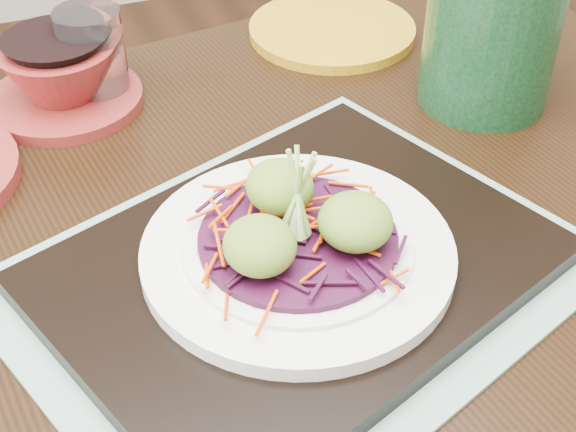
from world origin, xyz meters
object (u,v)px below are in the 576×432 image
object	(u,v)px
serving_tray	(298,266)
terracotta_bowl_set	(61,79)
green_jar	(492,32)
dining_table	(235,344)
yellow_plate	(332,30)
water_glass	(93,55)
white_plate	(298,250)

from	to	relation	value
serving_tray	terracotta_bowl_set	bearing A→B (deg)	91.21
green_jar	dining_table	bearing A→B (deg)	-155.17
terracotta_bowl_set	yellow_plate	distance (m)	0.31
serving_tray	green_jar	bearing A→B (deg)	12.69
water_glass	terracotta_bowl_set	size ratio (longest dim) A/B	0.51
water_glass	yellow_plate	distance (m)	0.27
terracotta_bowl_set	yellow_plate	xyz separation A→B (m)	(0.30, 0.04, -0.02)
serving_tray	white_plate	bearing A→B (deg)	69.40
dining_table	water_glass	world-z (taller)	water_glass
dining_table	serving_tray	size ratio (longest dim) A/B	3.39
terracotta_bowl_set	green_jar	bearing A→B (deg)	-19.42
terracotta_bowl_set	yellow_plate	size ratio (longest dim) A/B	0.96
green_jar	terracotta_bowl_set	bearing A→B (deg)	160.58
yellow_plate	green_jar	size ratio (longest dim) A/B	1.28
white_plate	yellow_plate	distance (m)	0.40
water_glass	green_jar	xyz separation A→B (m)	(0.35, -0.14, 0.03)
serving_tray	terracotta_bowl_set	distance (m)	0.33
water_glass	serving_tray	bearing A→B (deg)	-74.05
white_plate	water_glass	distance (m)	0.33
terracotta_bowl_set	dining_table	bearing A→B (deg)	-73.79
dining_table	white_plate	world-z (taller)	white_plate
white_plate	yellow_plate	xyz separation A→B (m)	(0.18, 0.35, -0.02)
dining_table	terracotta_bowl_set	distance (m)	0.31
white_plate	yellow_plate	bearing A→B (deg)	62.96
dining_table	yellow_plate	bearing A→B (deg)	46.71
dining_table	water_glass	xyz separation A→B (m)	(-0.05, 0.28, 0.14)
serving_tray	white_plate	size ratio (longest dim) A/B	1.54
terracotta_bowl_set	green_jar	xyz separation A→B (m)	(0.39, -0.14, 0.04)
serving_tray	green_jar	xyz separation A→B (m)	(0.26, 0.17, 0.06)
terracotta_bowl_set	serving_tray	bearing A→B (deg)	-68.19
white_plate	green_jar	bearing A→B (deg)	33.29
white_plate	terracotta_bowl_set	size ratio (longest dim) A/B	1.28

